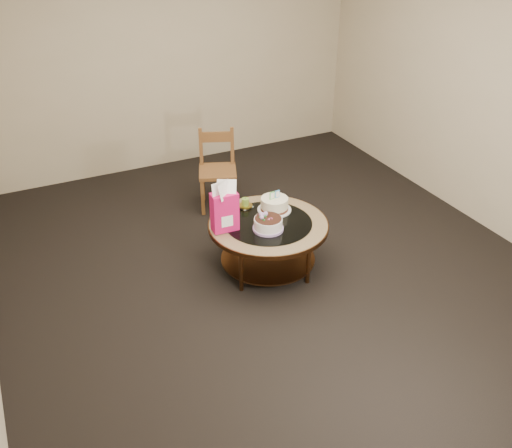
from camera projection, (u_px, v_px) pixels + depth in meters
name	position (u px, v px, depth m)	size (l,w,h in m)	color
ground	(268.00, 267.00, 5.03)	(5.00, 5.00, 0.00)	black
room_walls	(270.00, 97.00, 4.24)	(4.52, 5.02, 2.61)	#BAAA8C
coffee_table	(268.00, 230.00, 4.83)	(1.02, 1.02, 0.46)	#522F17
decorated_cake	(268.00, 224.00, 4.67)	(0.26, 0.26, 0.15)	#A685BC
cream_cake	(274.00, 204.00, 4.94)	(0.29, 0.29, 0.19)	silver
gift_bag	(224.00, 207.00, 4.59)	(0.22, 0.16, 0.43)	#D5145C
pillar_candle	(245.00, 204.00, 5.01)	(0.13, 0.13, 0.10)	tan
dining_chair	(218.00, 169.00, 5.80)	(0.48, 0.48, 0.81)	brown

